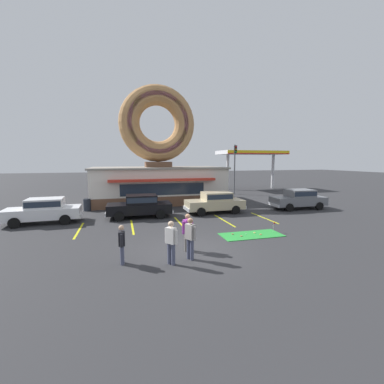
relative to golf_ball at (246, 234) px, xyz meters
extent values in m
plane|color=#2D2D30|center=(-3.51, -1.63, -0.05)|extent=(160.00, 160.00, 0.00)
cube|color=brown|center=(-2.99, 12.37, 0.40)|extent=(12.00, 6.00, 0.90)
cube|color=silver|center=(-2.99, 12.37, 2.00)|extent=(12.00, 6.00, 2.30)
cube|color=gray|center=(-2.99, 12.37, 3.23)|extent=(12.30, 6.30, 0.16)
cube|color=red|center=(-2.99, 9.07, 2.30)|extent=(9.00, 0.60, 0.20)
cube|color=#232D3D|center=(-2.99, 9.36, 1.50)|extent=(7.20, 0.03, 1.00)
cube|color=brown|center=(-2.99, 12.37, 3.56)|extent=(2.40, 1.80, 0.50)
torus|color=#B27F4C|center=(-2.99, 12.37, 7.36)|extent=(7.10, 1.90, 7.10)
torus|color=#D8728C|center=(-2.99, 11.95, 7.36)|extent=(6.25, 1.05, 6.24)
cube|color=green|center=(0.23, -0.16, -0.04)|extent=(3.33, 1.45, 0.03)
torus|color=#A5724C|center=(-0.44, -0.30, 0.00)|extent=(0.13, 0.13, 0.04)
torus|color=#A5724C|center=(-0.73, 0.16, 0.00)|extent=(0.13, 0.13, 0.04)
torus|color=#E5C666|center=(0.53, 0.06, 0.00)|extent=(0.13, 0.13, 0.04)
torus|color=#D17F47|center=(0.69, -0.32, 0.00)|extent=(0.13, 0.13, 0.04)
sphere|color=white|center=(0.00, 0.00, 0.00)|extent=(0.04, 0.04, 0.04)
cylinder|color=silver|center=(1.64, -0.02, 0.25)|extent=(0.01, 0.01, 0.55)
cube|color=red|center=(1.70, -0.02, 0.48)|extent=(0.12, 0.01, 0.08)
cube|color=slate|center=(7.66, 5.67, 0.61)|extent=(4.48, 1.96, 0.68)
cube|color=slate|center=(7.81, 5.66, 1.25)|extent=(2.17, 1.65, 0.60)
cube|color=#232D3D|center=(7.81, 5.66, 1.27)|extent=(2.09, 1.67, 0.36)
cube|color=silver|center=(5.43, 5.77, 0.37)|extent=(0.18, 1.67, 0.24)
cube|color=silver|center=(9.88, 5.57, 0.37)|extent=(0.18, 1.67, 0.24)
cylinder|color=black|center=(6.25, 4.85, 0.27)|extent=(0.65, 0.25, 0.64)
cylinder|color=black|center=(6.33, 6.61, 0.27)|extent=(0.65, 0.25, 0.64)
cylinder|color=black|center=(8.98, 4.73, 0.27)|extent=(0.65, 0.25, 0.64)
cylinder|color=black|center=(9.06, 6.49, 0.27)|extent=(0.65, 0.25, 0.64)
cube|color=silver|center=(-11.31, 5.80, 0.61)|extent=(4.48, 1.96, 0.68)
cube|color=silver|center=(-11.16, 5.80, 1.25)|extent=(2.17, 1.66, 0.60)
cube|color=#232D3D|center=(-11.16, 5.80, 1.27)|extent=(2.09, 1.68, 0.36)
cube|color=silver|center=(-13.54, 5.69, 0.37)|extent=(0.18, 1.67, 0.24)
cube|color=silver|center=(-9.09, 5.90, 0.37)|extent=(0.18, 1.67, 0.24)
cylinder|color=black|center=(-12.64, 4.85, 0.27)|extent=(0.65, 0.25, 0.64)
cylinder|color=black|center=(-12.72, 6.61, 0.27)|extent=(0.65, 0.25, 0.64)
cylinder|color=black|center=(-9.91, 4.98, 0.27)|extent=(0.65, 0.25, 0.64)
cylinder|color=black|center=(-9.99, 6.74, 0.27)|extent=(0.65, 0.25, 0.64)
cube|color=#BCAD89|center=(0.39, 5.93, 0.61)|extent=(4.41, 1.80, 0.68)
cube|color=#BCAD89|center=(0.54, 5.94, 1.25)|extent=(2.11, 1.58, 0.60)
cube|color=#232D3D|center=(0.54, 5.94, 1.27)|extent=(2.03, 1.60, 0.36)
cube|color=silver|center=(-1.84, 5.92, 0.37)|extent=(0.11, 1.67, 0.24)
cube|color=silver|center=(2.62, 5.95, 0.37)|extent=(0.11, 1.67, 0.24)
cylinder|color=black|center=(-0.97, 5.04, 0.27)|extent=(0.64, 0.23, 0.64)
cylinder|color=black|center=(-0.98, 6.80, 0.27)|extent=(0.64, 0.23, 0.64)
cylinder|color=black|center=(1.76, 5.07, 0.27)|extent=(0.64, 0.23, 0.64)
cylinder|color=black|center=(1.75, 6.83, 0.27)|extent=(0.64, 0.23, 0.64)
cube|color=black|center=(-5.27, 5.87, 0.61)|extent=(4.44, 1.86, 0.68)
cube|color=black|center=(-5.12, 5.87, 1.25)|extent=(2.14, 1.61, 0.60)
cube|color=#232D3D|center=(-5.12, 5.87, 1.27)|extent=(2.05, 1.63, 0.36)
cube|color=silver|center=(-7.49, 5.92, 0.37)|extent=(0.14, 1.67, 0.24)
cube|color=silver|center=(-3.04, 5.82, 0.37)|extent=(0.14, 1.67, 0.24)
cylinder|color=black|center=(-6.65, 5.02, 0.27)|extent=(0.64, 0.23, 0.64)
cylinder|color=black|center=(-6.61, 6.78, 0.27)|extent=(0.64, 0.23, 0.64)
cylinder|color=black|center=(-3.92, 4.96, 0.27)|extent=(0.64, 0.23, 0.64)
cylinder|color=black|center=(-3.88, 6.72, 0.27)|extent=(0.64, 0.23, 0.64)
cylinder|color=#474C66|center=(-4.74, -2.77, 0.37)|extent=(0.15, 0.15, 0.84)
cylinder|color=#474C66|center=(-4.61, -2.92, 0.37)|extent=(0.15, 0.15, 0.84)
cube|color=silver|center=(-4.67, -2.84, 1.10)|extent=(0.43, 0.45, 0.62)
cylinder|color=silver|center=(-4.83, -2.65, 1.07)|extent=(0.10, 0.10, 0.57)
cylinder|color=silver|center=(-4.51, -3.04, 1.07)|extent=(0.10, 0.10, 0.57)
sphere|color=beige|center=(-4.67, -2.84, 1.55)|extent=(0.23, 0.23, 0.23)
cylinder|color=slate|center=(-3.78, -1.60, 0.36)|extent=(0.15, 0.15, 0.82)
cylinder|color=slate|center=(-3.59, -1.52, 0.36)|extent=(0.15, 0.15, 0.82)
cube|color=#8C3393|center=(-3.68, -1.56, 1.07)|extent=(0.45, 0.38, 0.60)
cylinder|color=#8C3393|center=(-3.91, -1.66, 1.04)|extent=(0.10, 0.10, 0.55)
cylinder|color=#8C3393|center=(-3.46, -1.46, 1.04)|extent=(0.10, 0.10, 0.55)
sphere|color=#9E7051|center=(-3.68, -1.56, 1.52)|extent=(0.22, 0.22, 0.22)
cylinder|color=#474C66|center=(-6.50, -2.38, 0.33)|extent=(0.15, 0.15, 0.76)
cylinder|color=#474C66|center=(-6.50, -2.18, 0.33)|extent=(0.15, 0.15, 0.76)
cube|color=black|center=(-6.50, -2.28, 0.98)|extent=(0.25, 0.39, 0.55)
cylinder|color=black|center=(-6.51, -2.53, 0.95)|extent=(0.10, 0.10, 0.51)
cylinder|color=black|center=(-6.50, -2.03, 0.95)|extent=(0.10, 0.10, 0.51)
sphere|color=tan|center=(-6.50, -2.28, 1.39)|extent=(0.20, 0.20, 0.20)
cylinder|color=#474C66|center=(-3.78, -2.63, 0.37)|extent=(0.15, 0.15, 0.85)
cylinder|color=#474C66|center=(-3.88, -2.46, 0.37)|extent=(0.15, 0.15, 0.85)
cube|color=gray|center=(-3.83, -2.55, 1.10)|extent=(0.40, 0.45, 0.62)
cylinder|color=gray|center=(-3.71, -2.76, 1.07)|extent=(0.10, 0.10, 0.57)
cylinder|color=gray|center=(-3.96, -2.33, 1.07)|extent=(0.10, 0.10, 0.57)
sphere|color=#9E7051|center=(-3.83, -2.55, 1.56)|extent=(0.23, 0.23, 0.23)
cylinder|color=#232833|center=(-9.12, 9.37, 0.42)|extent=(0.56, 0.56, 0.95)
torus|color=black|center=(-9.12, 9.37, 0.90)|extent=(0.57, 0.57, 0.05)
cylinder|color=#595B60|center=(6.45, 15.56, 2.85)|extent=(0.16, 0.16, 5.80)
cube|color=black|center=(6.45, 15.38, 5.20)|extent=(0.28, 0.24, 0.90)
sphere|color=red|center=(6.45, 15.26, 5.50)|extent=(0.18, 0.18, 0.18)
sphere|color=orange|center=(6.45, 15.26, 5.20)|extent=(0.18, 0.18, 0.18)
sphere|color=green|center=(6.45, 15.26, 4.90)|extent=(0.18, 0.18, 0.18)
cylinder|color=silver|center=(7.57, 20.15, 2.35)|extent=(0.40, 0.40, 4.80)
cylinder|color=silver|center=(14.57, 20.15, 2.35)|extent=(0.40, 0.40, 4.80)
cube|color=silver|center=(11.07, 20.15, 5.00)|extent=(9.00, 4.40, 0.50)
cube|color=yellow|center=(11.07, 17.93, 5.00)|extent=(9.00, 0.04, 0.44)
cube|color=red|center=(11.07, 17.91, 4.83)|extent=(9.00, 0.04, 0.12)
cube|color=yellow|center=(-8.89, 3.37, -0.05)|extent=(0.12, 3.60, 0.01)
cube|color=yellow|center=(-5.89, 3.37, -0.05)|extent=(0.12, 3.60, 0.01)
cube|color=yellow|center=(-2.89, 3.37, -0.05)|extent=(0.12, 3.60, 0.01)
cube|color=yellow|center=(0.11, 3.37, -0.05)|extent=(0.12, 3.60, 0.01)
cube|color=yellow|center=(3.11, 3.37, -0.05)|extent=(0.12, 3.60, 0.01)
camera|label=1|loc=(-6.45, -12.24, 3.97)|focal=24.00mm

